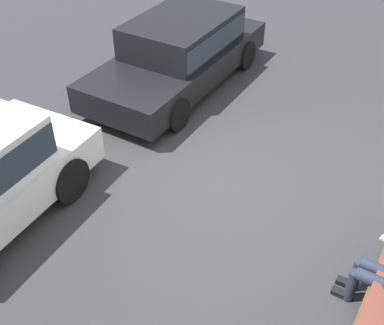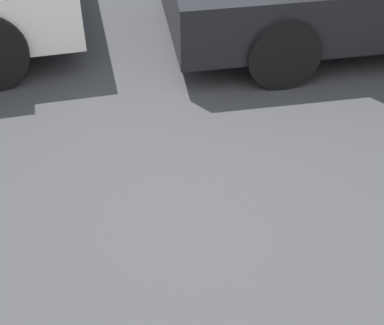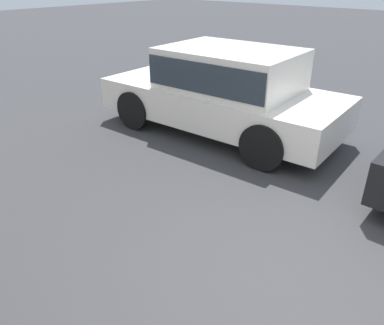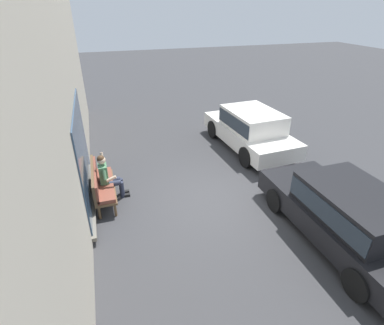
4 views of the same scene
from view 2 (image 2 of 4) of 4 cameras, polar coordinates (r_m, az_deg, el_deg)
ground_plane at (r=3.86m, az=1.00°, el=-4.92°), size 60.00×60.00×0.00m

